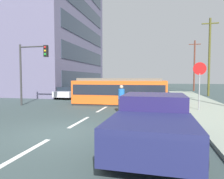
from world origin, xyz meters
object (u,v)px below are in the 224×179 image
parked_sedan_mid (70,92)px  stop_sign (200,76)px  streetcar_tram (120,91)px  utility_pole_far (194,65)px  utility_pole_mid (209,56)px  pickup_truck_parked (153,121)px  traffic_light_mast (32,63)px  city_bus (115,87)px  pedestrian_crossing (122,98)px

parked_sedan_mid → stop_sign: size_ratio=1.46×
streetcar_tram → utility_pole_far: utility_pole_far is taller
parked_sedan_mid → utility_pole_mid: utility_pole_mid is taller
pickup_truck_parked → traffic_light_mast: bearing=141.2°
city_bus → parked_sedan_mid: 4.73m
streetcar_tram → parked_sedan_mid: bearing=146.6°
pedestrian_crossing → city_bus: bearing=104.1°
pickup_truck_parked → utility_pole_far: 29.37m
city_bus → pickup_truck_parked: city_bus is taller
pickup_truck_parked → parked_sedan_mid: 15.83m
pedestrian_crossing → traffic_light_mast: traffic_light_mast is taller
streetcar_tram → traffic_light_mast: (-6.29, -1.99, 2.13)m
pickup_truck_parked → parked_sedan_mid: size_ratio=1.20×
pedestrian_crossing → stop_sign: stop_sign is taller
stop_sign → utility_pole_mid: bearing=74.7°
streetcar_tram → utility_pole_mid: (8.57, 9.65, 3.53)m
pickup_truck_parked → utility_pole_far: utility_pole_far is taller
utility_pole_mid → utility_pole_far: size_ratio=1.09×
pickup_truck_parked → traffic_light_mast: size_ratio=1.10×
city_bus → stop_sign: bearing=-47.9°
pickup_truck_parked → traffic_light_mast: (-9.01, 7.25, 2.40)m
parked_sedan_mid → streetcar_tram: bearing=-33.4°
pedestrian_crossing → utility_pole_mid: size_ratio=0.19×
pedestrian_crossing → utility_pole_mid: 16.03m
city_bus → traffic_light_mast: (-4.81, -7.21, 2.09)m
parked_sedan_mid → traffic_light_mast: 6.49m
pedestrian_crossing → utility_pole_far: 24.70m
city_bus → streetcar_tram: bearing=-74.2°
streetcar_tram → stop_sign: (5.30, -2.29, 1.12)m
stop_sign → traffic_light_mast: traffic_light_mast is taller
stop_sign → traffic_light_mast: bearing=178.5°
pedestrian_crossing → parked_sedan_mid: bearing=131.0°
streetcar_tram → stop_sign: stop_sign is taller
parked_sedan_mid → traffic_light_mast: size_ratio=0.92×
parked_sedan_mid → traffic_light_mast: bearing=-92.7°
city_bus → utility_pole_far: 17.61m
city_bus → utility_pole_mid: 11.52m
pedestrian_crossing → stop_sign: 4.93m
city_bus → parked_sedan_mid: (-4.53, -1.26, -0.49)m
utility_pole_far → stop_sign: bearing=-98.7°
streetcar_tram → utility_pole_mid: utility_pole_mid is taller
streetcar_tram → parked_sedan_mid: size_ratio=1.68×
pickup_truck_parked → streetcar_tram: bearing=106.4°
streetcar_tram → traffic_light_mast: bearing=-162.4°
parked_sedan_mid → utility_pole_mid: 16.15m
streetcar_tram → city_bus: streetcar_tram is taller
utility_pole_mid → city_bus: bearing=-156.2°
city_bus → traffic_light_mast: traffic_light_mast is taller
pedestrian_crossing → utility_pole_mid: utility_pole_mid is taller
streetcar_tram → pickup_truck_parked: bearing=-73.6°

